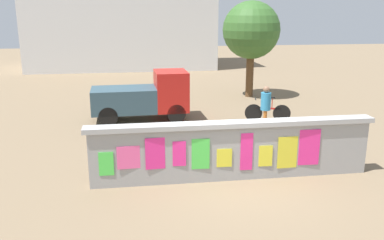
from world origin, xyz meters
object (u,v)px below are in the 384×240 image
at_px(auto_rickshaw_truck, 145,97).
at_px(bicycle_near, 268,112).
at_px(person_walking, 266,105).
at_px(tree_roadside, 251,31).
at_px(motorcycle, 309,134).

height_order(auto_rickshaw_truck, bicycle_near, auto_rickshaw_truck).
relative_size(person_walking, tree_roadside, 0.36).
bearing_deg(person_walking, bicycle_near, 67.80).
bearing_deg(tree_roadside, auto_rickshaw_truck, -144.93).
relative_size(motorcycle, person_walking, 1.17).
height_order(auto_rickshaw_truck, person_walking, auto_rickshaw_truck).
distance_m(auto_rickshaw_truck, tree_roadside, 6.69).
bearing_deg(bicycle_near, tree_roadside, 82.28).
height_order(motorcycle, tree_roadside, tree_roadside).
distance_m(bicycle_near, tree_roadside, 5.44).
bearing_deg(person_walking, motorcycle, -67.32).
xyz_separation_m(bicycle_near, tree_roadside, (0.63, 4.63, 2.78)).
xyz_separation_m(auto_rickshaw_truck, motorcycle, (4.75, -4.21, -0.44)).
distance_m(motorcycle, person_walking, 2.07).
xyz_separation_m(auto_rickshaw_truck, tree_roadside, (5.15, 3.62, 2.24)).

